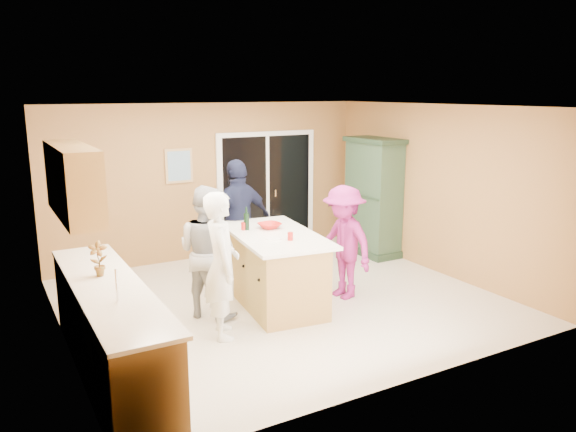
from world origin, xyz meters
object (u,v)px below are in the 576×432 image
woman_navy (239,222)px  woman_magenta (344,242)px  woman_grey (207,251)px  green_hutch (373,198)px  woman_white (222,265)px  kitchen_island (275,271)px

woman_navy → woman_magenta: bearing=117.3°
woman_grey → woman_navy: (0.86, 0.93, 0.08)m
green_hutch → woman_white: 4.06m
kitchen_island → green_hutch: green_hutch is taller
green_hutch → woman_navy: (-2.66, -0.27, -0.06)m
green_hutch → woman_white: (-3.60, -1.87, -0.13)m
woman_grey → woman_navy: 1.27m
green_hutch → woman_white: green_hutch is taller
kitchen_island → woman_grey: 0.98m
kitchen_island → woman_magenta: 1.03m
woman_navy → woman_magenta: woman_navy is taller
woman_white → green_hutch: bearing=-47.2°
woman_navy → woman_magenta: size_ratio=1.18×
kitchen_island → woman_white: bearing=-143.9°
woman_navy → woman_white: bearing=48.0°
green_hutch → woman_magenta: green_hutch is taller
green_hutch → woman_magenta: 2.26m
green_hutch → woman_white: size_ratio=1.18×
green_hutch → woman_grey: 3.73m
kitchen_island → woman_grey: bearing=179.7°
woman_white → woman_grey: woman_white is taller
kitchen_island → woman_white: woman_white is taller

